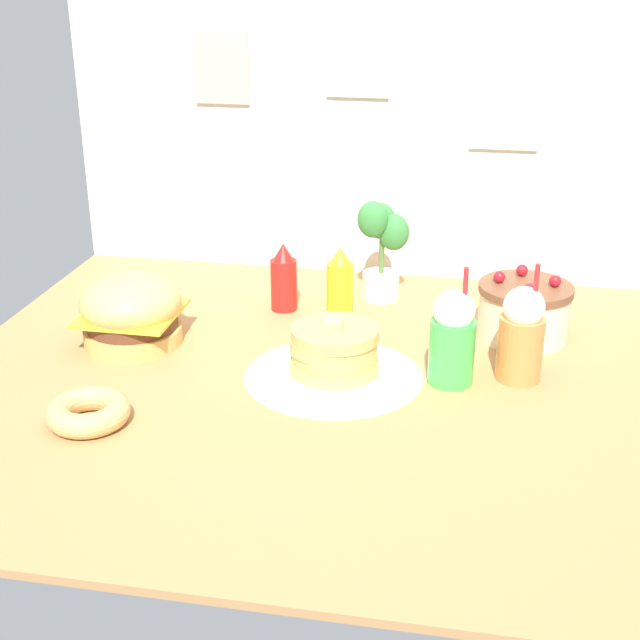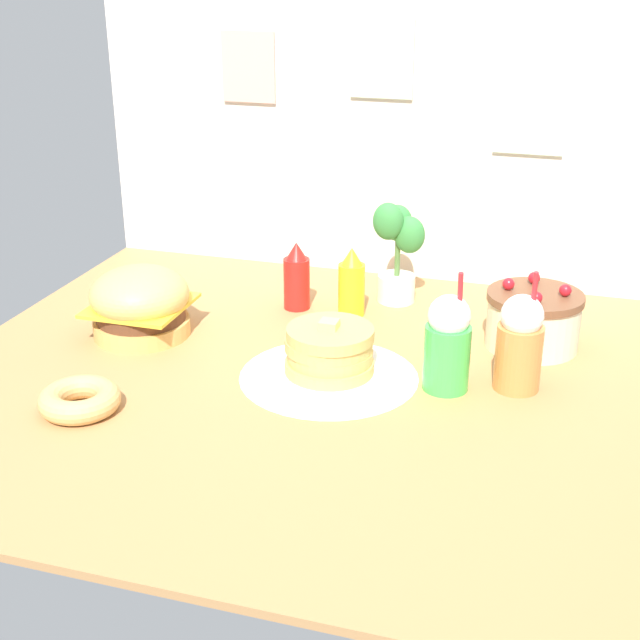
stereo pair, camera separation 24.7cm
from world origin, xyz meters
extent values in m
cube|color=#B27F4C|center=(0.00, 0.00, -0.01)|extent=(2.03, 1.78, 0.02)
cube|color=silver|center=(0.00, 0.89, 0.48)|extent=(2.03, 0.03, 0.97)
cube|color=#D8A599|center=(-0.48, 0.86, 0.70)|extent=(0.19, 0.01, 0.24)
cube|color=#B2D1B2|center=(-0.01, 0.86, 0.74)|extent=(0.21, 0.01, 0.25)
cube|color=#B2D1B2|center=(0.48, 0.86, 0.59)|extent=(0.22, 0.01, 0.25)
cylinder|color=white|center=(0.06, 0.02, 0.00)|extent=(0.49, 0.49, 0.00)
cylinder|color=#DBA859|center=(-0.56, 0.14, 0.02)|extent=(0.29, 0.29, 0.05)
cylinder|color=#59331E|center=(-0.56, 0.14, 0.07)|extent=(0.27, 0.27, 0.04)
cube|color=yellow|center=(-0.56, 0.14, 0.09)|extent=(0.27, 0.27, 0.01)
ellipsoid|color=#E5B260|center=(-0.56, 0.14, 0.13)|extent=(0.29, 0.29, 0.17)
cylinder|color=white|center=(0.06, 0.02, 0.01)|extent=(0.38, 0.38, 0.02)
cylinder|color=#E0AD5B|center=(0.06, 0.02, 0.04)|extent=(0.24, 0.24, 0.03)
cylinder|color=#E0AD5B|center=(0.06, 0.03, 0.07)|extent=(0.23, 0.23, 0.03)
cylinder|color=#E0AD5B|center=(0.06, 0.03, 0.10)|extent=(0.24, 0.24, 0.03)
cylinder|color=#E0AD5B|center=(0.06, 0.03, 0.13)|extent=(0.24, 0.24, 0.03)
cube|color=#F7E072|center=(0.06, 0.02, 0.16)|extent=(0.05, 0.05, 0.02)
cylinder|color=beige|center=(0.57, 0.39, 0.07)|extent=(0.27, 0.27, 0.14)
cylinder|color=brown|center=(0.57, 0.39, 0.16)|extent=(0.28, 0.28, 0.02)
sphere|color=red|center=(0.65, 0.39, 0.18)|extent=(0.04, 0.04, 0.04)
sphere|color=red|center=(0.56, 0.47, 0.18)|extent=(0.04, 0.04, 0.04)
sphere|color=red|center=(0.49, 0.40, 0.18)|extent=(0.04, 0.04, 0.04)
sphere|color=red|center=(0.57, 0.31, 0.18)|extent=(0.04, 0.04, 0.04)
cylinder|color=red|center=(-0.18, 0.48, 0.08)|extent=(0.08, 0.08, 0.17)
cone|color=red|center=(-0.18, 0.48, 0.19)|extent=(0.07, 0.07, 0.06)
cylinder|color=yellow|center=(0.00, 0.47, 0.08)|extent=(0.08, 0.08, 0.17)
cone|color=yellow|center=(0.00, 0.47, 0.19)|extent=(0.07, 0.07, 0.06)
cylinder|color=green|center=(0.37, 0.05, 0.09)|extent=(0.12, 0.12, 0.18)
sphere|color=white|center=(0.37, 0.05, 0.21)|extent=(0.11, 0.11, 0.11)
cylinder|color=red|center=(0.40, 0.05, 0.24)|extent=(0.01, 0.04, 0.18)
cylinder|color=orange|center=(0.55, 0.11, 0.09)|extent=(0.12, 0.12, 0.18)
sphere|color=white|center=(0.55, 0.11, 0.21)|extent=(0.11, 0.11, 0.11)
cylinder|color=red|center=(0.58, 0.11, 0.24)|extent=(0.01, 0.03, 0.18)
torus|color=tan|center=(-0.49, -0.34, 0.03)|extent=(0.21, 0.21, 0.06)
torus|color=#F2E5C6|center=(-0.49, -0.34, 0.04)|extent=(0.20, 0.20, 0.05)
cylinder|color=white|center=(0.11, 0.63, 0.04)|extent=(0.12, 0.12, 0.09)
cylinder|color=#4C7238|center=(0.11, 0.63, 0.17)|extent=(0.02, 0.02, 0.16)
ellipsoid|color=#38843D|center=(0.15, 0.62, 0.23)|extent=(0.10, 0.07, 0.12)
ellipsoid|color=#38843D|center=(0.10, 0.67, 0.26)|extent=(0.10, 0.07, 0.12)
ellipsoid|color=#38843D|center=(0.08, 0.60, 0.28)|extent=(0.10, 0.07, 0.12)
camera|label=1|loc=(0.43, -2.11, 1.09)|focal=49.69mm
camera|label=2|loc=(0.67, -2.05, 1.09)|focal=49.69mm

